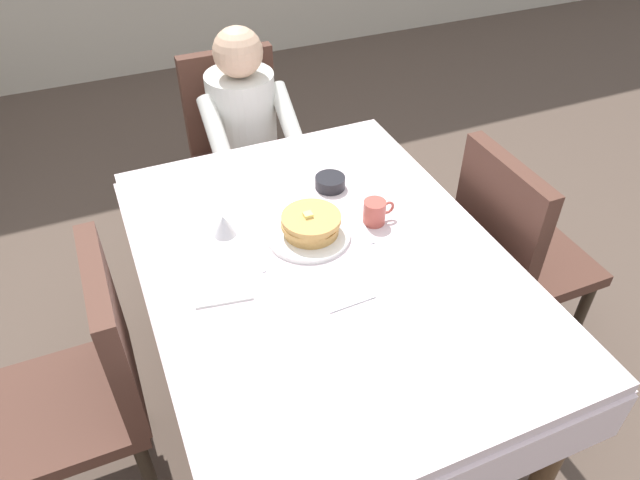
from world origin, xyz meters
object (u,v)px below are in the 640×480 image
breakfast_stack (310,224)px  fork_left_of_plate (255,254)px  diner_person (246,128)px  cup_coffee (375,212)px  dining_table_main (326,279)px  chair_left_side (91,377)px  bowl_butter (330,182)px  chair_right_side (512,247)px  syrup_pitcher (224,225)px  chair_diner (238,139)px  knife_right_of_plate (363,225)px  spoon_near_edge (352,303)px  plate_breakfast (308,234)px

breakfast_stack → fork_left_of_plate: (-0.19, -0.02, -0.05)m
diner_person → cup_coffee: diner_person is taller
dining_table_main → diner_person: size_ratio=1.36×
chair_left_side → dining_table_main: bearing=-90.0°
diner_person → bowl_butter: 0.68m
chair_right_side → chair_left_side: bearing=-90.0°
bowl_butter → fork_left_of_plate: size_ratio=0.61×
bowl_butter → fork_left_of_plate: (-0.37, -0.25, -0.02)m
dining_table_main → syrup_pitcher: size_ratio=19.05×
chair_diner → cup_coffee: 1.11m
knife_right_of_plate → chair_left_side: bearing=103.0°
knife_right_of_plate → fork_left_of_plate: bearing=96.6°
chair_diner → breakfast_stack: 1.08m
fork_left_of_plate → chair_right_side: bearing=-96.2°
dining_table_main → diner_person: bearing=87.4°
dining_table_main → fork_left_of_plate: bearing=152.1°
spoon_near_edge → syrup_pitcher: bearing=116.6°
chair_left_side → bowl_butter: (0.94, 0.35, 0.23)m
bowl_butter → spoon_near_edge: (-0.18, -0.56, -0.02)m
chair_right_side → breakfast_stack: 0.83m
diner_person → chair_right_side: bearing=125.5°
cup_coffee → bowl_butter: cup_coffee is taller
chair_diner → knife_right_of_plate: 1.09m
syrup_pitcher → chair_diner: bearing=71.6°
breakfast_stack → bowl_butter: bearing=53.0°
chair_left_side → cup_coffee: (1.00, 0.11, 0.25)m
bowl_butter → chair_diner: bearing=98.5°
diner_person → plate_breakfast: bearing=86.3°
plate_breakfast → spoon_near_edge: (0.00, -0.34, -0.01)m
spoon_near_edge → knife_right_of_plate: bearing=56.8°
knife_right_of_plate → spoon_near_edge: (-0.19, -0.32, 0.00)m
knife_right_of_plate → spoon_near_edge: bearing=155.9°
chair_right_side → fork_left_of_plate: (-0.97, 0.11, 0.21)m
dining_table_main → chair_left_side: size_ratio=1.64×
fork_left_of_plate → knife_right_of_plate: same height
chair_right_side → bowl_butter: size_ratio=8.45×
dining_table_main → plate_breakfast: (-0.01, 0.13, 0.10)m
chair_left_side → plate_breakfast: size_ratio=3.32×
cup_coffee → fork_left_of_plate: size_ratio=0.63×
chair_diner → breakfast_stack: bearing=87.2°
diner_person → chair_right_side: 1.25m
diner_person → chair_right_side: (0.72, -1.01, -0.14)m
dining_table_main → breakfast_stack: breakfast_stack is taller
chair_left_side → cup_coffee: chair_left_side is taller
cup_coffee → knife_right_of_plate: size_ratio=0.57×
chair_diner → spoon_near_edge: chair_diner is taller
chair_left_side → cup_coffee: 1.03m
bowl_butter → syrup_pitcher: bearing=-165.7°
bowl_butter → spoon_near_edge: size_ratio=0.73×
bowl_butter → spoon_near_edge: bowl_butter is taller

